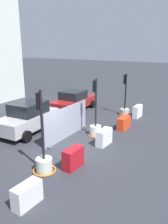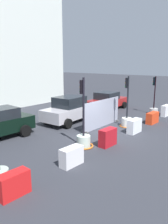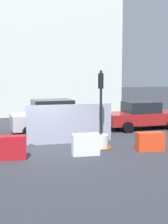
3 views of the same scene
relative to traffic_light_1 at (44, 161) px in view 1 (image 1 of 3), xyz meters
name	(u,v)px [view 1 (image 1 of 3)]	position (x,y,z in m)	size (l,w,h in m)	color
ground_plane	(72,150)	(2.27, 0.12, -0.49)	(120.00, 120.00, 0.00)	#2F3138
traffic_light_1	(44,161)	(0.00, 0.00, 0.00)	(1.01, 1.01, 3.50)	silver
traffic_light_2	(95,126)	(4.67, 0.08, 0.08)	(0.93, 0.93, 3.34)	silver
traffic_light_3	(125,109)	(9.37, 0.12, -0.06)	(0.88, 0.88, 3.11)	#AEAEAD
construction_barrier_1	(27,195)	(-1.94, -0.93, -0.10)	(1.06, 0.50, 0.78)	silver
construction_barrier_2	(73,158)	(0.88, -0.89, -0.04)	(1.04, 0.50, 0.90)	#AF151E
construction_barrier_3	(104,137)	(3.72, -0.96, -0.07)	(1.09, 0.49, 0.85)	silver
construction_barrier_4	(124,123)	(6.50, -0.96, -0.10)	(1.16, 0.51, 0.78)	red
construction_barrier_5	(137,111)	(9.31, -0.91, -0.05)	(1.09, 0.42, 0.88)	white
car_red_compact	(74,101)	(8.52, 4.16, 0.29)	(4.47, 2.38, 1.60)	maroon
car_silver_hatchback	(28,117)	(3.09, 3.86, 0.41)	(4.20, 2.40, 1.84)	#B6B4BB
site_fence_panel	(67,123)	(3.59, 1.33, 0.37)	(4.00, 0.50, 1.81)	#9196A8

